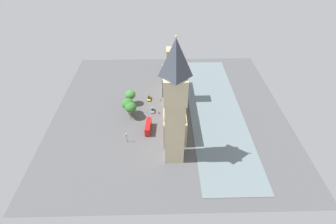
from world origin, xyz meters
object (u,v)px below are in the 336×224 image
Objects in this scene: street_lamp_opposite_hall at (130,114)px; plane_tree_under_trees at (128,104)px; plane_tree_near_tower at (131,107)px; clock_tower at (175,104)px; double_decker_bus_midblock at (148,126)px; plane_tree_far_end at (130,95)px; car_silver_kerbside at (153,110)px; street_lamp_trailing at (127,136)px; car_yellow_cab_by_river_gate at (149,98)px; parliament_building at (173,96)px; pedestrian_leading at (160,99)px; pedestrian_corner at (159,112)px.

plane_tree_under_trees is at bearing -73.08° from street_lamp_opposite_hall.
clock_tower is at bearing 127.16° from plane_tree_near_tower.
double_decker_bus_midblock is 26.36m from plane_tree_far_end.
car_silver_kerbside is 16.24m from double_decker_bus_midblock.
double_decker_bus_midblock is (1.86, 16.04, 1.75)m from car_silver_kerbside.
plane_tree_under_trees is 22.37m from street_lamp_trailing.
car_yellow_cab_by_river_gate is 0.48× the size of plane_tree_near_tower.
plane_tree_under_trees is at bearing 9.84° from parliament_building.
pedestrian_leading is at bearing -115.31° from street_lamp_trailing.
parliament_building reaches higher than street_lamp_opposite_hall.
plane_tree_under_trees is (1.81, -2.98, 0.22)m from plane_tree_near_tower.
pedestrian_leading is 18.56m from plane_tree_far_end.
pedestrian_corner is at bearing 149.72° from plane_tree_far_end.
parliament_building is 24.18m from plane_tree_near_tower.
parliament_building is 10.30× the size of street_lamp_opposite_hall.
car_silver_kerbside is 2.66× the size of pedestrian_leading.
street_lamp_opposite_hall is at bearing 66.33° from car_yellow_cab_by_river_gate.
plane_tree_far_end is (1.41, -12.87, -0.54)m from plane_tree_near_tower.
double_decker_bus_midblock is 13.24m from street_lamp_opposite_hall.
clock_tower is 43.49m from plane_tree_near_tower.
pedestrian_corner is 16.56m from street_lamp_opposite_hall.
plane_tree_near_tower is at bearing 44.56° from pedestrian_leading.
plane_tree_under_trees is at bearing -170.90° from car_silver_kerbside.
plane_tree_far_end is at bearing -88.59° from street_lamp_trailing.
car_yellow_cab_by_river_gate is at bearing -74.23° from clock_tower.
street_lamp_opposite_hall is (11.74, 7.34, 3.19)m from car_silver_kerbside.
plane_tree_far_end is at bearing -83.73° from plane_tree_near_tower.
plane_tree_under_trees reaches higher than street_lamp_opposite_hall.
street_lamp_trailing is (0.62, 19.13, -3.01)m from plane_tree_near_tower.
plane_tree_under_trees is at bearing 87.72° from plane_tree_far_end.
plane_tree_far_end reaches higher than double_decker_bus_midblock.
clock_tower is 34.78× the size of pedestrian_corner.
clock_tower is at bearing 97.44° from pedestrian_leading.
parliament_building is 5.80× the size of plane_tree_under_trees.
plane_tree_far_end is at bearing -60.76° from clock_tower.
car_silver_kerbside is (11.52, 1.99, -8.01)m from parliament_building.
plane_tree_under_trees is 1.76× the size of street_lamp_trailing.
plane_tree_under_trees is (11.41, -13.73, 4.71)m from double_decker_bus_midblock.
double_decker_bus_midblock is 1.04× the size of plane_tree_under_trees.
plane_tree_near_tower is 1.69× the size of street_lamp_trailing.
clock_tower is 12.51× the size of car_yellow_cab_by_river_gate.
clock_tower is at bearing 156.07° from street_lamp_trailing.
plane_tree_far_end is at bearing 9.57° from pedestrian_leading.
street_lamp_opposite_hall is (9.88, -8.70, 1.44)m from double_decker_bus_midblock.
street_lamp_opposite_hall is (-1.14, 14.92, -2.51)m from plane_tree_far_end.
double_decker_bus_midblock reaches higher than car_silver_kerbside.
parliament_building is at bearing -158.15° from street_lamp_opposite_hall.
plane_tree_under_trees is (16.87, 0.27, 6.58)m from pedestrian_corner.
street_lamp_opposite_hall reaches higher than pedestrian_corner.
car_silver_kerbside is at bearing 66.74° from pedestrian_leading.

